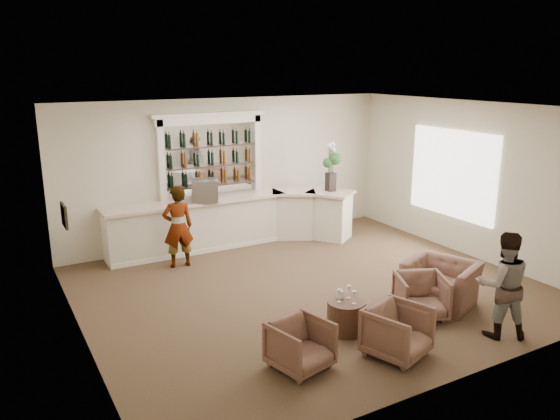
# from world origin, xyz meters

# --- Properties ---
(ground) EXTENTS (8.00, 8.00, 0.00)m
(ground) POSITION_xyz_m (0.00, 0.00, 0.00)
(ground) COLOR brown
(ground) RESTS_ON ground
(room_shell) EXTENTS (8.04, 7.02, 3.32)m
(room_shell) POSITION_xyz_m (0.16, 0.71, 2.34)
(room_shell) COLOR beige
(room_shell) RESTS_ON ground
(bar_counter) EXTENTS (5.72, 1.80, 1.14)m
(bar_counter) POSITION_xyz_m (-0.16, 3.00, 0.57)
(bar_counter) COLOR white
(bar_counter) RESTS_ON ground
(back_bar_alcove) EXTENTS (2.64, 0.25, 3.00)m
(back_bar_alcove) POSITION_xyz_m (-0.50, 3.41, 2.03)
(back_bar_alcove) COLOR white
(back_bar_alcove) RESTS_ON ground
(cocktail_table) EXTENTS (0.60, 0.60, 0.50)m
(cocktail_table) POSITION_xyz_m (-0.42, -1.67, 0.25)
(cocktail_table) COLOR #4C3021
(cocktail_table) RESTS_ON ground
(sommelier) EXTENTS (0.65, 0.46, 1.68)m
(sommelier) POSITION_xyz_m (-1.71, 2.32, 0.84)
(sommelier) COLOR gray
(sommelier) RESTS_ON ground
(guest) EXTENTS (1.01, 0.95, 1.65)m
(guest) POSITION_xyz_m (1.53, -2.92, 0.82)
(guest) COLOR gray
(guest) RESTS_ON ground
(armchair_left) EXTENTS (0.88, 0.90, 0.68)m
(armchair_left) POSITION_xyz_m (-1.59, -2.24, 0.34)
(armchair_left) COLOR brown
(armchair_left) RESTS_ON ground
(armchair_center) EXTENTS (1.01, 1.02, 0.74)m
(armchair_center) POSITION_xyz_m (-0.23, -2.63, 0.37)
(armchair_center) COLOR brown
(armchair_center) RESTS_ON ground
(armchair_right) EXTENTS (1.02, 1.03, 0.71)m
(armchair_right) POSITION_xyz_m (0.94, -1.86, 0.36)
(armchair_right) COLOR brown
(armchair_right) RESTS_ON ground
(armchair_far) EXTENTS (1.37, 1.44, 0.74)m
(armchair_far) POSITION_xyz_m (1.63, -1.61, 0.37)
(armchair_far) COLOR brown
(armchair_far) RESTS_ON ground
(espresso_machine) EXTENTS (0.69, 0.64, 0.49)m
(espresso_machine) POSITION_xyz_m (-0.87, 2.91, 1.39)
(espresso_machine) COLOR #B4B4B8
(espresso_machine) RESTS_ON bar_counter
(flower_vase) EXTENTS (0.30, 0.30, 1.15)m
(flower_vase) POSITION_xyz_m (2.09, 2.44, 1.79)
(flower_vase) COLOR black
(flower_vase) RESTS_ON bar_counter
(wine_glass_bar_left) EXTENTS (0.07, 0.07, 0.21)m
(wine_glass_bar_left) POSITION_xyz_m (-0.79, 3.07, 1.25)
(wine_glass_bar_left) COLOR white
(wine_glass_bar_left) RESTS_ON bar_counter
(wine_glass_bar_right) EXTENTS (0.07, 0.07, 0.21)m
(wine_glass_bar_right) POSITION_xyz_m (-1.05, 3.00, 1.25)
(wine_glass_bar_right) COLOR white
(wine_glass_bar_right) RESTS_ON bar_counter
(wine_glass_tbl_a) EXTENTS (0.07, 0.07, 0.21)m
(wine_glass_tbl_a) POSITION_xyz_m (-0.54, -1.64, 0.60)
(wine_glass_tbl_a) COLOR white
(wine_glass_tbl_a) RESTS_ON cocktail_table
(wine_glass_tbl_b) EXTENTS (0.07, 0.07, 0.21)m
(wine_glass_tbl_b) POSITION_xyz_m (-0.32, -1.59, 0.60)
(wine_glass_tbl_b) COLOR white
(wine_glass_tbl_b) RESTS_ON cocktail_table
(wine_glass_tbl_c) EXTENTS (0.07, 0.07, 0.21)m
(wine_glass_tbl_c) POSITION_xyz_m (-0.38, -1.80, 0.60)
(wine_glass_tbl_c) COLOR white
(wine_glass_tbl_c) RESTS_ON cocktail_table
(napkin_holder) EXTENTS (0.08, 0.08, 0.12)m
(napkin_holder) POSITION_xyz_m (-0.44, -1.53, 0.56)
(napkin_holder) COLOR silver
(napkin_holder) RESTS_ON cocktail_table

